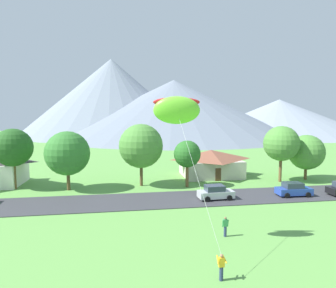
{
  "coord_description": "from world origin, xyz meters",
  "views": [
    {
      "loc": [
        -2.5,
        -6.58,
        9.99
      ],
      "look_at": [
        1.45,
        18.62,
        7.49
      ],
      "focal_mm": 30.77,
      "sensor_mm": 36.0,
      "label": 1
    }
  ],
  "objects_px": {
    "tree_right_of_center": "(306,152)",
    "parked_car_blue_mid_west": "(293,189)",
    "house_left_center": "(211,162)",
    "watcher_person": "(225,226)",
    "kite_flyer_with_kite": "(177,111)",
    "tree_near_right": "(13,148)",
    "tree_near_left": "(281,144)",
    "tree_center": "(67,153)",
    "parked_car_silver_west_end": "(215,193)",
    "tree_left_of_center": "(141,146)",
    "tree_far_right": "(187,154)"
  },
  "relations": [
    {
      "from": "tree_right_of_center",
      "to": "parked_car_blue_mid_west",
      "type": "height_order",
      "value": "tree_right_of_center"
    },
    {
      "from": "house_left_center",
      "to": "watcher_person",
      "type": "xyz_separation_m",
      "value": [
        -6.1,
        -23.65,
        -1.38
      ]
    },
    {
      "from": "kite_flyer_with_kite",
      "to": "tree_near_right",
      "type": "bearing_deg",
      "value": 132.54
    },
    {
      "from": "tree_near_right",
      "to": "parked_car_blue_mid_west",
      "type": "height_order",
      "value": "tree_near_right"
    },
    {
      "from": "house_left_center",
      "to": "tree_near_left",
      "type": "xyz_separation_m",
      "value": [
        9.18,
        -5.75,
        3.58
      ]
    },
    {
      "from": "tree_near_left",
      "to": "house_left_center",
      "type": "bearing_deg",
      "value": 147.92
    },
    {
      "from": "tree_center",
      "to": "watcher_person",
      "type": "height_order",
      "value": "tree_center"
    },
    {
      "from": "tree_right_of_center",
      "to": "kite_flyer_with_kite",
      "type": "relative_size",
      "value": 0.61
    },
    {
      "from": "tree_near_right",
      "to": "parked_car_blue_mid_west",
      "type": "distance_m",
      "value": 37.14
    },
    {
      "from": "tree_near_left",
      "to": "tree_near_right",
      "type": "distance_m",
      "value": 38.34
    },
    {
      "from": "house_left_center",
      "to": "tree_near_left",
      "type": "bearing_deg",
      "value": -32.08
    },
    {
      "from": "house_left_center",
      "to": "tree_near_right",
      "type": "xyz_separation_m",
      "value": [
        -29.13,
        -4.19,
        3.45
      ]
    },
    {
      "from": "tree_right_of_center",
      "to": "parked_car_silver_west_end",
      "type": "distance_m",
      "value": 19.78
    },
    {
      "from": "parked_car_blue_mid_west",
      "to": "tree_center",
      "type": "bearing_deg",
      "value": 165.14
    },
    {
      "from": "parked_car_silver_west_end",
      "to": "house_left_center",
      "type": "bearing_deg",
      "value": 75.1
    },
    {
      "from": "tree_left_of_center",
      "to": "watcher_person",
      "type": "bearing_deg",
      "value": -72.83
    },
    {
      "from": "tree_near_left",
      "to": "kite_flyer_with_kite",
      "type": "xyz_separation_m",
      "value": [
        -19.56,
        -18.87,
        4.51
      ]
    },
    {
      "from": "tree_center",
      "to": "tree_near_right",
      "type": "xyz_separation_m",
      "value": [
        -7.39,
        1.79,
        0.69
      ]
    },
    {
      "from": "house_left_center",
      "to": "tree_near_left",
      "type": "height_order",
      "value": "tree_near_left"
    },
    {
      "from": "tree_near_left",
      "to": "tree_left_of_center",
      "type": "bearing_deg",
      "value": 177.97
    },
    {
      "from": "tree_near_right",
      "to": "parked_car_blue_mid_west",
      "type": "relative_size",
      "value": 1.94
    },
    {
      "from": "tree_center",
      "to": "tree_near_right",
      "type": "relative_size",
      "value": 0.96
    },
    {
      "from": "parked_car_silver_west_end",
      "to": "tree_near_left",
      "type": "bearing_deg",
      "value": 30.82
    },
    {
      "from": "tree_right_of_center",
      "to": "parked_car_silver_west_end",
      "type": "xyz_separation_m",
      "value": [
        -17.54,
        -8.45,
        -3.45
      ]
    },
    {
      "from": "tree_left_of_center",
      "to": "tree_right_of_center",
      "type": "relative_size",
      "value": 1.26
    },
    {
      "from": "tree_near_left",
      "to": "tree_left_of_center",
      "type": "xyz_separation_m",
      "value": [
        -21.04,
        0.74,
        -0.11
      ]
    },
    {
      "from": "tree_right_of_center",
      "to": "parked_car_blue_mid_west",
      "type": "distance_m",
      "value": 11.9
    },
    {
      "from": "tree_near_left",
      "to": "tree_near_right",
      "type": "xyz_separation_m",
      "value": [
        -38.31,
        1.56,
        -0.13
      ]
    },
    {
      "from": "tree_near_left",
      "to": "tree_far_right",
      "type": "height_order",
      "value": "tree_near_left"
    },
    {
      "from": "tree_left_of_center",
      "to": "kite_flyer_with_kite",
      "type": "distance_m",
      "value": 20.2
    },
    {
      "from": "tree_far_right",
      "to": "parked_car_silver_west_end",
      "type": "relative_size",
      "value": 1.54
    },
    {
      "from": "tree_center",
      "to": "kite_flyer_with_kite",
      "type": "distance_m",
      "value": 22.47
    },
    {
      "from": "house_left_center",
      "to": "parked_car_silver_west_end",
      "type": "xyz_separation_m",
      "value": [
        -3.55,
        -13.35,
        -1.39
      ]
    },
    {
      "from": "kite_flyer_with_kite",
      "to": "house_left_center",
      "type": "bearing_deg",
      "value": 67.14
    },
    {
      "from": "house_left_center",
      "to": "tree_center",
      "type": "relative_size",
      "value": 1.24
    },
    {
      "from": "tree_near_right",
      "to": "tree_far_right",
      "type": "distance_m",
      "value": 23.76
    },
    {
      "from": "tree_center",
      "to": "parked_car_blue_mid_west",
      "type": "height_order",
      "value": "tree_center"
    },
    {
      "from": "tree_near_right",
      "to": "tree_far_right",
      "type": "relative_size",
      "value": 1.26
    },
    {
      "from": "tree_near_right",
      "to": "kite_flyer_with_kite",
      "type": "bearing_deg",
      "value": -47.46
    },
    {
      "from": "house_left_center",
      "to": "tree_far_right",
      "type": "relative_size",
      "value": 1.51
    },
    {
      "from": "house_left_center",
      "to": "watcher_person",
      "type": "height_order",
      "value": "house_left_center"
    },
    {
      "from": "house_left_center",
      "to": "tree_right_of_center",
      "type": "height_order",
      "value": "tree_right_of_center"
    },
    {
      "from": "parked_car_blue_mid_west",
      "to": "tree_far_right",
      "type": "bearing_deg",
      "value": 150.6
    },
    {
      "from": "tree_far_right",
      "to": "parked_car_blue_mid_west",
      "type": "bearing_deg",
      "value": -29.4
    },
    {
      "from": "tree_right_of_center",
      "to": "kite_flyer_with_kite",
      "type": "distance_m",
      "value": 31.93
    },
    {
      "from": "watcher_person",
      "to": "parked_car_blue_mid_west",
      "type": "bearing_deg",
      "value": 38.93
    },
    {
      "from": "tree_far_right",
      "to": "watcher_person",
      "type": "bearing_deg",
      "value": -91.91
    },
    {
      "from": "tree_right_of_center",
      "to": "parked_car_blue_mid_west",
      "type": "xyz_separation_m",
      "value": [
        -7.49,
        -8.57,
        -3.45
      ]
    },
    {
      "from": "tree_near_right",
      "to": "parked_car_silver_west_end",
      "type": "height_order",
      "value": "tree_near_right"
    },
    {
      "from": "parked_car_blue_mid_west",
      "to": "tree_near_right",
      "type": "bearing_deg",
      "value": 165.4
    }
  ]
}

